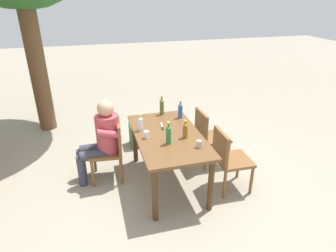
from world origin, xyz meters
name	(u,v)px	position (x,y,z in m)	size (l,w,h in m)	color
ground_plane	(168,182)	(0.00, 0.00, 0.00)	(24.00, 24.00, 0.00)	gray
dining_table	(168,141)	(0.00, 0.00, 0.65)	(1.51, 0.84, 0.76)	brown
chair_far_right	(112,147)	(0.33, 0.72, 0.49)	(0.48, 0.48, 0.87)	brown
chair_near_right	(208,135)	(0.34, -0.72, 0.49)	(0.45, 0.45, 0.87)	brown
chair_near_left	(228,157)	(-0.34, -0.72, 0.49)	(0.45, 0.45, 0.87)	brown
person_in_white_shirt	(102,137)	(0.34, 0.83, 0.66)	(0.47, 0.62, 1.18)	#B7424C
bottle_blue	(180,110)	(0.48, -0.32, 0.87)	(0.06, 0.06, 0.27)	#2D56A3
bottle_olive	(162,106)	(0.68, -0.09, 0.88)	(0.06, 0.06, 0.30)	#566623
bottle_green	(169,134)	(-0.24, 0.06, 0.88)	(0.06, 0.06, 0.29)	#287A38
bottle_amber	(185,130)	(-0.15, -0.19, 0.86)	(0.06, 0.06, 0.24)	#996019
bottle_clear	(140,124)	(0.21, 0.32, 0.86)	(0.06, 0.06, 0.23)	white
cup_steel	(199,144)	(-0.43, -0.27, 0.80)	(0.07, 0.07, 0.09)	#B2B7BC
cup_white	(146,135)	(-0.03, 0.29, 0.80)	(0.07, 0.07, 0.10)	white
table_knife	(162,127)	(0.24, 0.02, 0.76)	(0.24, 0.06, 0.01)	silver
backpack_by_near_side	(135,135)	(1.20, 0.26, 0.19)	(0.29, 0.21, 0.39)	#47663D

